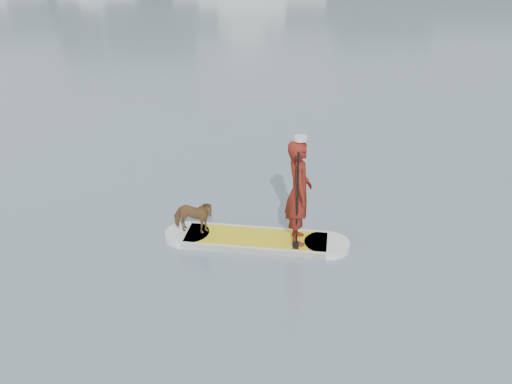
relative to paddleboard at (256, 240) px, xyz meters
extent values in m
plane|color=slate|center=(2.38, 1.21, -0.06)|extent=(140.00, 140.00, 0.00)
cube|color=yellow|center=(0.00, 0.00, 0.00)|extent=(2.62, 1.40, 0.12)
cylinder|color=silver|center=(-1.21, 0.31, 0.00)|extent=(0.80, 0.80, 0.12)
cylinder|color=silver|center=(1.21, -0.31, 0.00)|extent=(0.80, 0.80, 0.12)
cube|color=silver|center=(0.09, 0.36, 0.00)|extent=(2.44, 0.68, 0.12)
cube|color=silver|center=(-0.09, -0.36, 0.00)|extent=(2.44, 0.68, 0.12)
imported|color=maroon|center=(0.70, -0.18, 0.99)|extent=(0.50, 0.71, 1.85)
cylinder|color=silver|center=(0.70, -0.18, 1.95)|extent=(0.22, 0.22, 0.07)
imported|color=brown|center=(-1.09, 0.28, 0.38)|extent=(0.82, 0.54, 0.64)
cylinder|color=black|center=(0.63, -0.47, 0.94)|extent=(0.11, 0.30, 1.89)
cube|color=black|center=(0.63, -0.47, 0.04)|extent=(0.10, 0.04, 0.32)
camera|label=1|loc=(-0.94, -8.68, 5.11)|focal=40.00mm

